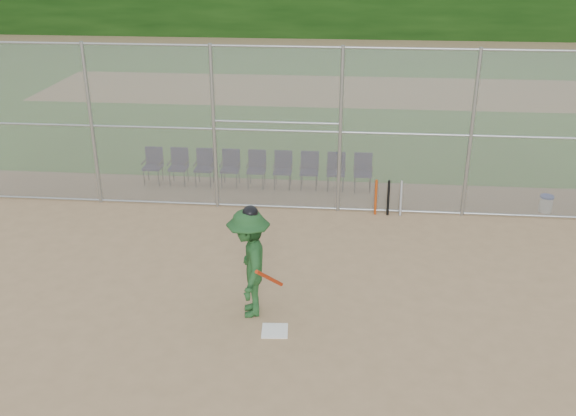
# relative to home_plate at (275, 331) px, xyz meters

# --- Properties ---
(ground) EXTENTS (100.00, 100.00, 0.00)m
(ground) POSITION_rel_home_plate_xyz_m (-0.03, 0.31, -0.01)
(ground) COLOR tan
(ground) RESTS_ON ground
(grass_strip) EXTENTS (100.00, 100.00, 0.00)m
(grass_strip) POSITION_rel_home_plate_xyz_m (-0.03, 18.31, -0.00)
(grass_strip) COLOR #2F6B20
(grass_strip) RESTS_ON ground
(dirt_patch_far) EXTENTS (24.00, 24.00, 0.00)m
(dirt_patch_far) POSITION_rel_home_plate_xyz_m (-0.03, 18.31, -0.00)
(dirt_patch_far) COLOR tan
(dirt_patch_far) RESTS_ON ground
(backstop_fence) EXTENTS (16.09, 0.09, 4.00)m
(backstop_fence) POSITION_rel_home_plate_xyz_m (-0.03, 5.31, 2.06)
(backstop_fence) COLOR gray
(backstop_fence) RESTS_ON ground
(home_plate) EXTENTS (0.48, 0.48, 0.02)m
(home_plate) POSITION_rel_home_plate_xyz_m (0.00, 0.00, 0.00)
(home_plate) COLOR white
(home_plate) RESTS_ON ground
(batter_at_plate) EXTENTS (1.08, 1.41, 2.09)m
(batter_at_plate) POSITION_rel_home_plate_xyz_m (-0.50, 0.55, 1.00)
(batter_at_plate) COLOR #1F4E23
(batter_at_plate) RESTS_ON ground
(water_cooler) EXTENTS (0.33, 0.33, 0.42)m
(water_cooler) POSITION_rel_home_plate_xyz_m (6.04, 5.72, 0.20)
(water_cooler) COLOR white
(water_cooler) RESTS_ON ground
(spare_bats) EXTENTS (0.66, 0.26, 0.85)m
(spare_bats) POSITION_rel_home_plate_xyz_m (2.18, 5.23, 0.41)
(spare_bats) COLOR #D84C14
(spare_bats) RESTS_ON ground
(chair_0) EXTENTS (0.54, 0.52, 0.96)m
(chair_0) POSITION_rel_home_plate_xyz_m (-4.07, 6.75, 0.47)
(chair_0) COLOR #10103B
(chair_0) RESTS_ON ground
(chair_1) EXTENTS (0.54, 0.52, 0.96)m
(chair_1) POSITION_rel_home_plate_xyz_m (-3.36, 6.75, 0.47)
(chair_1) COLOR #10103B
(chair_1) RESTS_ON ground
(chair_2) EXTENTS (0.54, 0.52, 0.96)m
(chair_2) POSITION_rel_home_plate_xyz_m (-2.66, 6.75, 0.47)
(chair_2) COLOR #10103B
(chair_2) RESTS_ON ground
(chair_3) EXTENTS (0.54, 0.52, 0.96)m
(chair_3) POSITION_rel_home_plate_xyz_m (-1.95, 6.75, 0.47)
(chair_3) COLOR #10103B
(chair_3) RESTS_ON ground
(chair_4) EXTENTS (0.54, 0.52, 0.96)m
(chair_4) POSITION_rel_home_plate_xyz_m (-1.24, 6.75, 0.47)
(chair_4) COLOR #10103B
(chair_4) RESTS_ON ground
(chair_5) EXTENTS (0.54, 0.52, 0.96)m
(chair_5) POSITION_rel_home_plate_xyz_m (-0.53, 6.75, 0.47)
(chair_5) COLOR #10103B
(chair_5) RESTS_ON ground
(chair_6) EXTENTS (0.54, 0.52, 0.96)m
(chair_6) POSITION_rel_home_plate_xyz_m (0.17, 6.75, 0.47)
(chair_6) COLOR #10103B
(chair_6) RESTS_ON ground
(chair_7) EXTENTS (0.54, 0.52, 0.96)m
(chair_7) POSITION_rel_home_plate_xyz_m (0.88, 6.75, 0.47)
(chair_7) COLOR #10103B
(chair_7) RESTS_ON ground
(chair_8) EXTENTS (0.54, 0.52, 0.96)m
(chair_8) POSITION_rel_home_plate_xyz_m (1.59, 6.75, 0.47)
(chair_8) COLOR #10103B
(chair_8) RESTS_ON ground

